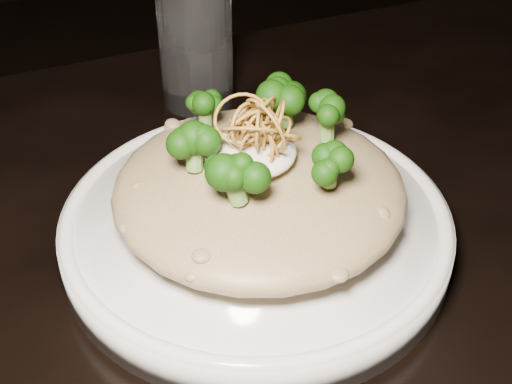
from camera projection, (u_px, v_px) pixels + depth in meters
table at (343, 306)px, 0.65m from camera, size 1.10×0.80×0.75m
plate at (256, 229)px, 0.58m from camera, size 0.31×0.31×0.03m
risotto at (259, 189)px, 0.56m from camera, size 0.23×0.23×0.05m
broccoli at (261, 132)px, 0.53m from camera, size 0.13×0.13×0.05m
cheese at (250, 151)px, 0.53m from camera, size 0.07×0.07×0.02m
shallots at (259, 117)px, 0.52m from camera, size 0.06×0.06×0.04m
drinking_glass at (196, 44)px, 0.73m from camera, size 0.08×0.08×0.13m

